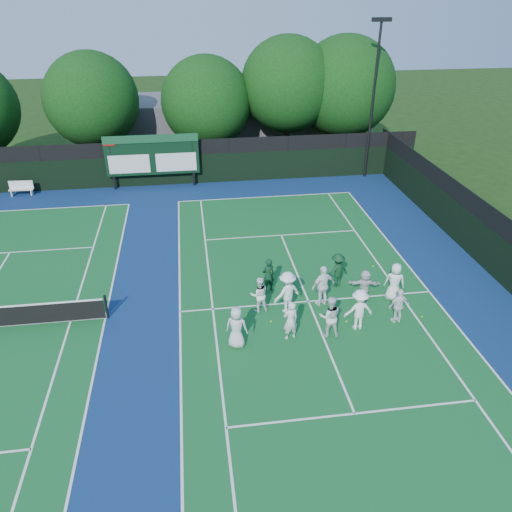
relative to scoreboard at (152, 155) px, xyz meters
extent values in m
plane|color=#17320D|center=(7.01, -15.59, -2.19)|extent=(120.00, 120.00, 0.00)
cube|color=navy|center=(1.01, -14.59, -2.19)|extent=(34.00, 32.00, 0.01)
cube|color=#125824|center=(7.01, -14.59, -2.18)|extent=(10.97, 23.77, 0.00)
cube|color=white|center=(7.01, -2.70, -2.18)|extent=(10.97, 0.08, 0.00)
cube|color=white|center=(1.53, -14.59, -2.18)|extent=(0.08, 23.77, 0.00)
cube|color=white|center=(12.50, -14.59, -2.18)|extent=(0.08, 23.77, 0.00)
cube|color=white|center=(2.90, -14.59, -2.18)|extent=(0.08, 23.77, 0.00)
cube|color=white|center=(11.13, -14.59, -2.18)|extent=(0.08, 23.77, 0.00)
cube|color=white|center=(7.01, -20.99, -2.18)|extent=(8.23, 0.08, 0.00)
cube|color=white|center=(7.01, -8.19, -2.18)|extent=(8.23, 0.08, 0.00)
cube|color=white|center=(7.01, -14.59, -2.18)|extent=(0.08, 12.80, 0.00)
cube|color=white|center=(-6.99, -2.70, -2.18)|extent=(10.97, 0.08, 0.00)
cube|color=white|center=(-1.50, -14.59, -2.18)|extent=(0.08, 23.77, 0.00)
cube|color=white|center=(-2.87, -14.59, -2.18)|extent=(0.08, 23.77, 0.00)
cube|color=white|center=(-6.99, -8.19, -2.18)|extent=(8.23, 0.08, 0.00)
cube|color=black|center=(1.01, 0.41, -1.19)|extent=(34.00, 0.08, 2.00)
cube|color=black|center=(1.01, 0.41, 0.31)|extent=(34.00, 0.05, 1.00)
cube|color=black|center=(16.01, -14.59, -1.19)|extent=(0.08, 32.00, 2.00)
cylinder|color=black|center=(-2.59, 0.01, -0.44)|extent=(0.16, 0.16, 3.50)
cylinder|color=black|center=(2.61, 0.01, -0.44)|extent=(0.16, 0.16, 3.50)
cube|color=black|center=(0.01, 0.01, 0.01)|extent=(6.00, 0.15, 2.60)
cube|color=#154B29|center=(0.01, -0.09, 1.11)|extent=(6.00, 0.05, 0.50)
cube|color=silver|center=(-1.49, -0.09, -0.49)|extent=(2.60, 0.04, 1.20)
cube|color=silver|center=(1.51, -0.09, -0.49)|extent=(2.60, 0.04, 1.20)
cube|color=#9A120C|center=(-2.59, -0.09, 1.01)|extent=(0.70, 0.04, 0.50)
cube|color=#545559|center=(5.01, 8.41, -0.19)|extent=(18.00, 6.00, 4.00)
cylinder|color=black|center=(14.51, 0.11, 2.81)|extent=(0.16, 0.16, 10.00)
cube|color=black|center=(14.51, 0.11, 7.81)|extent=(1.20, 0.30, 0.25)
cylinder|color=black|center=(-1.39, -14.59, -1.64)|extent=(0.10, 0.10, 1.10)
cube|color=white|center=(-8.37, -0.29, -1.77)|extent=(1.52, 0.48, 0.06)
cube|color=white|center=(-8.37, -0.14, -1.49)|extent=(1.50, 0.14, 0.50)
cube|color=white|center=(-8.96, -0.29, -1.99)|extent=(0.08, 0.35, 0.40)
cube|color=white|center=(-7.77, -0.29, -1.99)|extent=(0.08, 0.35, 0.40)
cylinder|color=#301D0D|center=(-3.91, 3.91, -0.87)|extent=(0.44, 0.44, 2.64)
sphere|color=black|center=(-3.91, 3.91, 2.82)|extent=(6.32, 6.32, 6.32)
sphere|color=black|center=(-3.31, 4.21, 2.19)|extent=(4.43, 4.43, 4.43)
cylinder|color=#301D0D|center=(3.83, 3.91, -1.05)|extent=(0.44, 0.44, 2.28)
sphere|color=black|center=(3.83, 3.91, 2.45)|extent=(6.29, 6.29, 6.29)
sphere|color=black|center=(4.43, 4.21, 1.82)|extent=(4.40, 4.40, 4.40)
cylinder|color=#301D0D|center=(9.59, 3.91, -0.60)|extent=(0.44, 0.44, 3.18)
sphere|color=black|center=(9.59, 3.91, 3.47)|extent=(6.62, 6.62, 6.62)
sphere|color=black|center=(10.19, 4.21, 2.81)|extent=(4.63, 4.63, 4.63)
cylinder|color=#301D0D|center=(13.78, 3.91, -0.83)|extent=(0.44, 0.44, 2.73)
sphere|color=black|center=(13.78, 3.91, 3.21)|extent=(7.11, 7.11, 7.11)
sphere|color=black|center=(14.38, 4.21, 2.49)|extent=(4.98, 4.98, 4.98)
sphere|color=#C0E31A|center=(5.17, -15.80, -2.16)|extent=(0.07, 0.07, 0.07)
sphere|color=#C0E31A|center=(10.78, -12.11, -2.16)|extent=(0.07, 0.07, 0.07)
sphere|color=#C0E31A|center=(11.36, -16.34, -2.16)|extent=(0.07, 0.07, 0.07)
sphere|color=#C0E31A|center=(3.57, -15.73, -2.16)|extent=(0.07, 0.07, 0.07)
sphere|color=#C0E31A|center=(5.84, -11.88, -2.16)|extent=(0.07, 0.07, 0.07)
sphere|color=#C0E31A|center=(8.19, -16.24, -2.16)|extent=(0.07, 0.07, 0.07)
imported|color=silver|center=(3.65, -17.08, -1.33)|extent=(0.98, 0.81, 1.71)
imported|color=white|center=(5.73, -16.91, -1.36)|extent=(0.69, 0.54, 1.66)
imported|color=silver|center=(7.25, -16.91, -1.32)|extent=(0.92, 0.75, 1.73)
imported|color=white|center=(8.49, -16.65, -1.32)|extent=(1.15, 0.69, 1.75)
imported|color=white|center=(10.21, -16.47, -1.42)|extent=(0.95, 0.53, 1.54)
imported|color=white|center=(4.81, -14.92, -1.40)|extent=(0.80, 0.65, 1.58)
imported|color=white|center=(5.94, -15.13, -1.26)|extent=(1.38, 1.12, 1.86)
imported|color=white|center=(7.53, -14.85, -1.26)|extent=(1.18, 0.77, 1.86)
imported|color=silver|center=(9.36, -14.80, -1.45)|extent=(1.43, 0.70, 1.48)
imported|color=white|center=(10.65, -14.88, -1.33)|extent=(0.99, 0.81, 1.73)
imported|color=#0E341C|center=(5.42, -13.51, -1.39)|extent=(0.67, 0.52, 1.61)
imported|color=#0F3A1E|center=(8.54, -13.53, -1.38)|extent=(1.21, 0.96, 1.63)
camera|label=1|loc=(2.30, -31.88, 9.95)|focal=35.00mm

